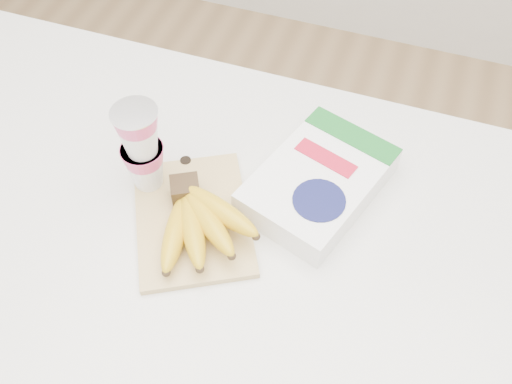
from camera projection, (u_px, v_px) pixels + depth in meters
room at (160, 97)px, 0.67m from camera, size 4.00×4.00×4.00m
table at (208, 361)px, 1.34m from camera, size 1.35×0.90×1.01m
cutting_board at (193, 218)px, 0.96m from camera, size 0.29×0.31×0.01m
bananas at (198, 220)px, 0.92m from camera, size 0.19×0.19×0.07m
yogurt_stack at (141, 147)px, 0.93m from camera, size 0.08×0.08×0.17m
cereal_box at (318, 182)px, 0.98m from camera, size 0.25×0.30×0.06m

